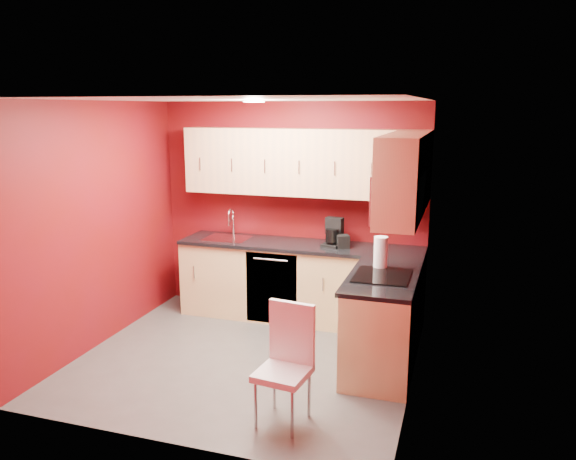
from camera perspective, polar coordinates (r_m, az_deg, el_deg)
The scene contains 21 objects.
floor at distance 5.70m, azimuth -4.26°, elevation -12.91°, with size 3.20×3.20×0.00m, color #494744.
ceiling at distance 5.16m, azimuth -4.72°, elevation 13.08°, with size 3.20×3.20×0.00m, color white.
wall_back at distance 6.68m, azimuth 0.34°, elevation 2.17°, with size 3.20×3.20×0.00m, color #5E0913.
wall_front at distance 3.99m, azimuth -12.58°, elevation -5.16°, with size 3.20×3.20×0.00m, color #5E0913.
wall_left at distance 6.07m, azimuth -18.64°, elevation 0.47°, with size 3.00×3.00×0.00m, color #5E0913.
wall_right at distance 4.93m, azimuth 13.04°, elevation -1.82°, with size 3.00×3.00×0.00m, color #5E0913.
base_cabinets_back at distance 6.54m, azimuth 1.23°, elevation -5.42°, with size 2.80×0.60×0.87m, color #E9CD85.
base_cabinets_right at distance 5.45m, azimuth 9.66°, elevation -9.32°, with size 0.60×1.30×0.87m, color #E9CD85.
countertop_back at distance 6.40m, azimuth 1.21°, elevation -1.58°, with size 2.80×0.63×0.04m, color black.
countertop_right at distance 5.29m, azimuth 9.65°, elevation -4.77°, with size 0.63×1.27×0.04m, color black.
upper_cabinets_back at distance 6.38m, azimuth 1.61°, elevation 6.90°, with size 2.80×0.35×0.75m, color tan.
upper_cabinets_right at distance 5.27m, azimuth 11.87°, elevation 6.18°, with size 0.35×1.55×0.75m.
microwave at distance 5.07m, azimuth 11.13°, elevation 3.37°, with size 0.42×0.76×0.42m.
cooktop at distance 5.25m, azimuth 9.55°, elevation -4.62°, with size 0.50×0.55×0.01m, color black.
sink at distance 6.71m, azimuth -6.14°, elevation -0.52°, with size 0.52×0.42×0.35m.
dishwasher_front at distance 6.35m, azimuth -1.69°, elevation -5.97°, with size 0.60×0.02×0.82m, color black.
downlight at distance 5.44m, azimuth -3.49°, elevation 12.90°, with size 0.20×0.20×0.01m, color white.
coffee_maker at distance 6.27m, azimuth 4.52°, elevation -0.24°, with size 0.19×0.25×0.31m, color black, non-canonical shape.
napkin_holder at distance 6.23m, azimuth 5.58°, elevation -1.16°, with size 0.13×0.13×0.14m, color black, non-canonical shape.
paper_towel at distance 5.47m, azimuth 9.39°, elevation -2.28°, with size 0.18×0.18×0.31m, color white, non-canonical shape.
dining_chair at distance 4.45m, azimuth -0.54°, elevation -13.74°, with size 0.38×0.40×0.94m, color silver, non-canonical shape.
Camera 1 is at (1.95, -4.78, 2.43)m, focal length 35.00 mm.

